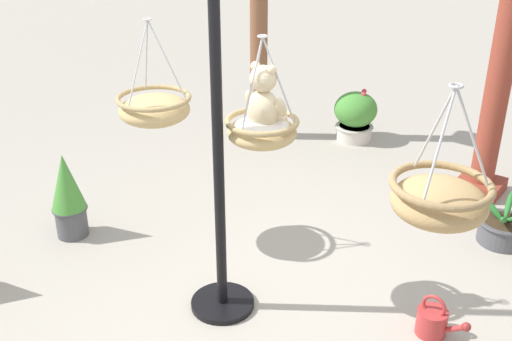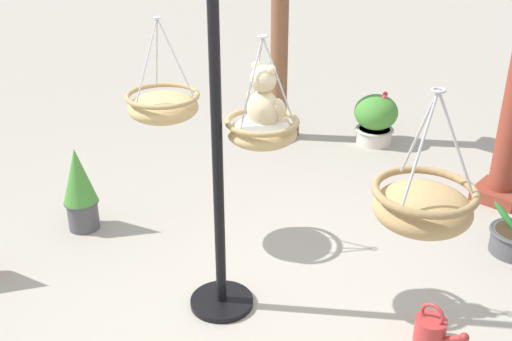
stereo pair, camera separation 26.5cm
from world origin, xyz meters
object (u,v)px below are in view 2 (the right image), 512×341
hanging_basket_left_high (163,105)px  potted_plant_small_succulent (376,118)px  teddy_bear (265,101)px  greenhouse_pillar_far_back (280,23)px  potted_plant_conical_shrub (79,189)px  hanging_basket_right_low (423,205)px  display_pole_central (219,219)px  watering_can (432,330)px  hanging_basket_with_teddy (262,130)px

hanging_basket_left_high → potted_plant_small_succulent: (0.21, 2.81, -0.86)m
teddy_bear → greenhouse_pillar_far_back: size_ratio=0.16×
hanging_basket_left_high → potted_plant_conical_shrub: (-0.66, -0.40, -0.78)m
hanging_basket_right_low → potted_plant_conical_shrub: size_ratio=0.88×
potted_plant_small_succulent → display_pole_central: bearing=-77.1°
hanging_basket_right_low → potted_plant_conical_shrub: 3.24m
hanging_basket_left_high → potted_plant_conical_shrub: hanging_basket_left_high is taller
hanging_basket_left_high → greenhouse_pillar_far_back: size_ratio=0.29×
greenhouse_pillar_far_back → display_pole_central: bearing=-57.7°
hanging_basket_left_high → watering_can: 2.46m
hanging_basket_right_low → potted_plant_conical_shrub: hanging_basket_right_low is taller
display_pole_central → potted_plant_small_succulent: display_pole_central is taller
greenhouse_pillar_far_back → teddy_bear: bearing=-52.4°
display_pole_central → potted_plant_conical_shrub: (-1.59, -0.04, -0.32)m
hanging_basket_left_high → potted_plant_conical_shrub: 1.10m
potted_plant_conical_shrub → display_pole_central: bearing=1.4°
display_pole_central → watering_can: display_pole_central is taller
teddy_bear → greenhouse_pillar_far_back: bearing=127.6°
hanging_basket_with_teddy → potted_plant_small_succulent: hanging_basket_with_teddy is taller
potted_plant_conical_shrub → potted_plant_small_succulent: bearing=74.9°
hanging_basket_left_high → greenhouse_pillar_far_back: 2.36m
watering_can → greenhouse_pillar_far_back: bearing=145.7°
display_pole_central → hanging_basket_right_low: (1.47, -0.20, 0.73)m
teddy_bear → hanging_basket_right_low: (1.32, -0.47, -0.04)m
hanging_basket_with_teddy → hanging_basket_left_high: hanging_basket_with_teddy is taller
hanging_basket_with_teddy → potted_plant_conical_shrub: 1.99m
hanging_basket_right_low → greenhouse_pillar_far_back: greenhouse_pillar_far_back is taller
hanging_basket_left_high → potted_plant_small_succulent: hanging_basket_left_high is taller
display_pole_central → potted_plant_conical_shrub: 1.63m
hanging_basket_with_teddy → potted_plant_conical_shrub: bearing=-170.6°
greenhouse_pillar_far_back → watering_can: 3.74m
watering_can → teddy_bear: bearing=-163.5°
display_pole_central → potted_plant_small_succulent: (-0.73, 3.17, -0.40)m
display_pole_central → hanging_basket_right_low: 1.66m
potted_plant_small_succulent → watering_can: size_ratio=1.63×
hanging_basket_with_teddy → potted_plant_small_succulent: (-0.88, 2.92, -0.99)m
hanging_basket_with_teddy → teddy_bear: (0.00, 0.02, 0.18)m
hanging_basket_left_high → teddy_bear: bearing=-4.8°
potted_plant_conical_shrub → watering_can: size_ratio=2.10×
hanging_basket_right_low → potted_plant_conical_shrub: bearing=177.0°
teddy_bear → watering_can: 1.80m
display_pole_central → potted_plant_conical_shrub: bearing=-178.6°
potted_plant_small_succulent → potted_plant_conical_shrub: bearing=-105.1°
hanging_basket_with_teddy → teddy_bear: hanging_basket_with_teddy is taller
greenhouse_pillar_far_back → potted_plant_small_succulent: bearing=31.6°
potted_plant_conical_shrub → teddy_bear: bearing=10.1°
hanging_basket_with_teddy → hanging_basket_right_low: hanging_basket_right_low is taller
hanging_basket_with_teddy → greenhouse_pillar_far_back: (-1.80, 2.35, 0.01)m
teddy_bear → potted_plant_small_succulent: size_ratio=0.75×
display_pole_central → greenhouse_pillar_far_back: greenhouse_pillar_far_back is taller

